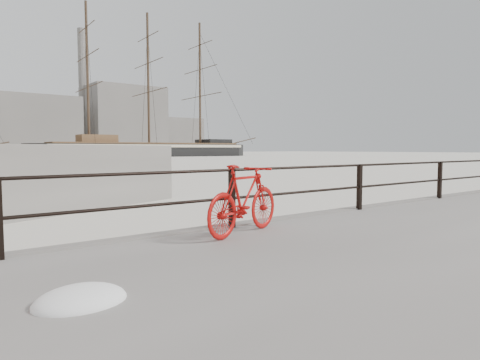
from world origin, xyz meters
TOP-DOWN VIEW (x-y plane):
  - ground at (0.00, 0.00)m, footprint 400.00×400.00m
  - guardrail at (0.00, -0.15)m, footprint 28.00×0.10m
  - bicycle at (-3.69, -0.73)m, footprint 1.82×0.79m
  - barque_black at (33.63, 80.04)m, footprint 57.11×20.93m
  - industrial_west at (20.00, 140.00)m, footprint 32.00×18.00m
  - industrial_mid at (55.00, 145.00)m, footprint 26.00×20.00m
  - industrial_east at (78.00, 150.00)m, footprint 20.00×16.00m
  - smokestack at (42.00, 150.00)m, footprint 2.80×2.80m

SIDE VIEW (x-z plane):
  - ground at x=0.00m, z-range 0.00..0.00m
  - barque_black at x=33.63m, z-range -16.07..16.07m
  - guardrail at x=0.00m, z-range 0.35..1.35m
  - bicycle at x=-3.69m, z-range 0.35..1.45m
  - industrial_east at x=78.00m, z-range 0.00..14.00m
  - industrial_west at x=20.00m, z-range 0.00..18.00m
  - industrial_mid at x=55.00m, z-range 0.00..24.00m
  - smokestack at x=42.00m, z-range 0.00..44.00m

